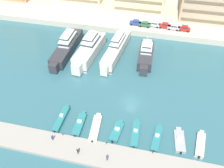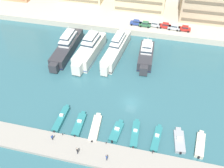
% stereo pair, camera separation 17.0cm
% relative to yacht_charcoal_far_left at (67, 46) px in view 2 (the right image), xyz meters
% --- Properties ---
extents(ground_plane, '(400.00, 400.00, 0.00)m').
position_rel_yacht_charcoal_far_left_xyz_m(ground_plane, '(23.68, -17.49, -2.09)').
color(ground_plane, '#336670').
extents(pier_dock, '(120.00, 5.84, 0.71)m').
position_rel_yacht_charcoal_far_left_xyz_m(pier_dock, '(23.68, -34.18, -1.73)').
color(pier_dock, '#9E998E').
rests_on(pier_dock, ground).
extents(yacht_charcoal_far_left, '(4.46, 22.33, 7.54)m').
position_rel_yacht_charcoal_far_left_xyz_m(yacht_charcoal_far_left, '(0.00, 0.00, 0.00)').
color(yacht_charcoal_far_left, '#333338').
rests_on(yacht_charcoal_far_left, ground).
extents(yacht_ivory_left, '(6.18, 20.19, 8.56)m').
position_rel_yacht_charcoal_far_left_xyz_m(yacht_ivory_left, '(7.71, -0.89, 0.47)').
color(yacht_ivory_left, silver).
rests_on(yacht_ivory_left, ground).
extents(yacht_ivory_mid_left, '(5.55, 22.32, 7.92)m').
position_rel_yacht_charcoal_far_left_xyz_m(yacht_ivory_mid_left, '(15.52, 1.72, 0.22)').
color(yacht_ivory_mid_left, silver).
rests_on(yacht_ivory_mid_left, ground).
extents(yacht_charcoal_center_left, '(4.72, 15.48, 7.27)m').
position_rel_yacht_charcoal_far_left_xyz_m(yacht_charcoal_center_left, '(24.77, 1.15, -0.10)').
color(yacht_charcoal_center_left, '#333338').
rests_on(yacht_charcoal_center_left, ground).
extents(motorboat_teal_far_left, '(1.53, 8.40, 1.59)m').
position_rel_yacht_charcoal_far_left_xyz_m(motorboat_teal_far_left, '(8.88, -27.15, -1.53)').
color(motorboat_teal_far_left, teal).
rests_on(motorboat_teal_far_left, ground).
extents(motorboat_teal_left, '(2.09, 7.42, 1.50)m').
position_rel_yacht_charcoal_far_left_xyz_m(motorboat_teal_left, '(13.51, -27.71, -1.56)').
color(motorboat_teal_left, teal).
rests_on(motorboat_teal_left, ground).
extents(motorboat_cream_mid_left, '(2.49, 8.19, 1.04)m').
position_rel_yacht_charcoal_far_left_xyz_m(motorboat_cream_mid_left, '(17.37, -27.85, -1.56)').
color(motorboat_cream_mid_left, beige).
rests_on(motorboat_cream_mid_left, ground).
extents(motorboat_teal_center_left, '(2.57, 6.54, 1.25)m').
position_rel_yacht_charcoal_far_left_xyz_m(motorboat_teal_center_left, '(22.21, -27.55, -1.70)').
color(motorboat_teal_center_left, teal).
rests_on(motorboat_teal_center_left, ground).
extents(motorboat_teal_center, '(1.94, 7.90, 1.38)m').
position_rel_yacht_charcoal_far_left_xyz_m(motorboat_teal_center, '(26.31, -27.36, -1.58)').
color(motorboat_teal_center, teal).
rests_on(motorboat_teal_center, ground).
extents(motorboat_teal_center_right, '(2.13, 7.57, 1.38)m').
position_rel_yacht_charcoal_far_left_xyz_m(motorboat_teal_center_right, '(31.02, -27.51, -1.62)').
color(motorboat_teal_center_right, teal).
rests_on(motorboat_teal_center_right, ground).
extents(motorboat_grey_mid_right, '(2.75, 6.83, 1.30)m').
position_rel_yacht_charcoal_far_left_xyz_m(motorboat_grey_mid_right, '(35.85, -26.89, -1.67)').
color(motorboat_grey_mid_right, '#9EA3A8').
rests_on(motorboat_grey_mid_right, ground).
extents(motorboat_cream_right, '(2.37, 7.16, 1.43)m').
position_rel_yacht_charcoal_far_left_xyz_m(motorboat_cream_right, '(40.15, -26.93, -1.57)').
color(motorboat_cream_right, beige).
rests_on(motorboat_cream_right, ground).
extents(car_blue_far_left, '(4.11, 1.95, 1.80)m').
position_rel_yacht_charcoal_far_left_xyz_m(car_blue_far_left, '(18.78, 18.70, 0.93)').
color(car_blue_far_left, '#28428E').
rests_on(car_blue_far_left, quay_promenade).
extents(car_green_left, '(4.16, 2.05, 1.80)m').
position_rel_yacht_charcoal_far_left_xyz_m(car_green_left, '(22.06, 18.25, 0.93)').
color(car_green_left, '#2D6642').
rests_on(car_green_left, quay_promenade).
extents(car_silver_mid_left, '(4.20, 2.12, 1.80)m').
position_rel_yacht_charcoal_far_left_xyz_m(car_silver_mid_left, '(25.24, 18.94, 0.93)').
color(car_silver_mid_left, '#B7BCC1').
rests_on(car_silver_mid_left, quay_promenade).
extents(car_red_center_left, '(4.15, 2.03, 1.80)m').
position_rel_yacht_charcoal_far_left_xyz_m(car_red_center_left, '(28.94, 18.86, 0.93)').
color(car_red_center_left, red).
rests_on(car_red_center_left, quay_promenade).
extents(car_silver_center, '(4.17, 2.07, 1.80)m').
position_rel_yacht_charcoal_far_left_xyz_m(car_silver_center, '(32.01, 18.38, 0.93)').
color(car_silver_center, '#B7BCC1').
rests_on(car_silver_center, quay_promenade).
extents(car_red_center_right, '(4.14, 2.01, 1.80)m').
position_rel_yacht_charcoal_far_left_xyz_m(car_red_center_right, '(35.57, 18.35, 0.93)').
color(car_red_center_right, red).
rests_on(car_red_center_right, quay_promenade).
extents(pedestrian_near_edge, '(0.34, 0.57, 1.55)m').
position_rel_yacht_charcoal_far_left_xyz_m(pedestrian_near_edge, '(9.41, -33.17, -0.45)').
color(pedestrian_near_edge, '#282D3D').
rests_on(pedestrian_near_edge, pier_dock).
extents(pedestrian_mid_deck, '(0.47, 0.56, 1.74)m').
position_rel_yacht_charcoal_far_left_xyz_m(pedestrian_mid_deck, '(15.72, -35.14, -0.34)').
color(pedestrian_mid_deck, '#282D3D').
rests_on(pedestrian_mid_deck, pier_dock).
extents(pedestrian_far_side, '(0.44, 0.57, 1.69)m').
position_rel_yacht_charcoal_far_left_xyz_m(pedestrian_far_side, '(21.86, -35.24, -0.38)').
color(pedestrian_far_side, '#282D3D').
rests_on(pedestrian_far_side, pier_dock).
extents(bollard_west, '(0.20, 0.20, 0.61)m').
position_rel_yacht_charcoal_far_left_xyz_m(bollard_west, '(11.03, -31.51, -1.05)').
color(bollard_west, '#2D2D33').
rests_on(bollard_west, pier_dock).
extents(bollard_west_mid, '(0.20, 0.20, 0.61)m').
position_rel_yacht_charcoal_far_left_xyz_m(bollard_west_mid, '(20.79, -31.51, -1.05)').
color(bollard_west_mid, '#2D2D33').
rests_on(bollard_west_mid, pier_dock).
extents(bollard_east_mid, '(0.20, 0.20, 0.61)m').
position_rel_yacht_charcoal_far_left_xyz_m(bollard_east_mid, '(30.56, -31.51, -1.05)').
color(bollard_east_mid, '#2D2D33').
rests_on(bollard_east_mid, pier_dock).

